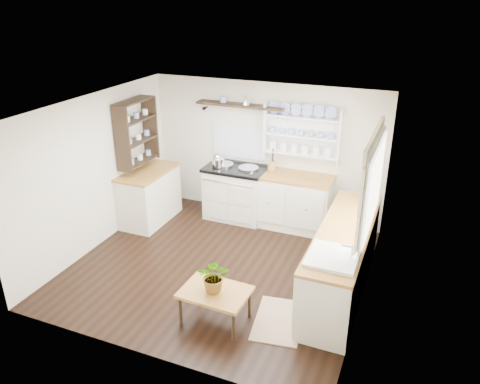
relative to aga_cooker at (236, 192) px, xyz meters
name	(u,v)px	position (x,y,z in m)	size (l,w,h in m)	color
floor	(219,266)	(0.40, -1.57, -0.47)	(4.00, 3.80, 0.01)	black
wall_back	(265,151)	(0.40, 0.33, 0.68)	(4.00, 0.02, 2.30)	beige
wall_right	(371,219)	(2.40, -1.57, 0.68)	(0.02, 3.80, 2.30)	beige
wall_left	(95,172)	(-1.60, -1.57, 0.68)	(0.02, 3.80, 2.30)	beige
ceiling	(216,108)	(0.40, -1.57, 1.83)	(4.00, 3.80, 0.01)	white
window	(372,181)	(2.35, -1.42, 1.10)	(0.08, 1.55, 1.22)	white
aga_cooker	(236,192)	(0.00, 0.00, 0.00)	(1.03, 0.71, 0.95)	beige
back_cabinets	(293,201)	(1.00, 0.03, -0.01)	(1.27, 0.63, 0.90)	beige
right_cabinets	(342,259)	(2.10, -1.47, -0.01)	(0.62, 2.43, 0.90)	beige
belfast_sink	(332,266)	(2.10, -2.22, 0.33)	(0.55, 0.60, 0.45)	white
left_cabinets	(149,195)	(-1.30, -0.67, -0.01)	(0.62, 1.13, 0.90)	beige
plate_rack	(304,132)	(1.05, 0.29, 1.09)	(1.20, 0.22, 0.90)	white
high_shelf	(240,106)	(0.00, 0.21, 1.44)	(1.50, 0.29, 0.16)	black
left_shelving	(137,132)	(-1.44, -0.67, 1.08)	(0.28, 0.80, 1.05)	black
kettle	(217,160)	(-0.28, -0.12, 0.57)	(0.18, 0.18, 0.22)	silver
utensil_crock	(272,166)	(0.60, 0.11, 0.52)	(0.13, 0.13, 0.15)	#A8753D
center_table	(215,294)	(0.85, -2.66, -0.09)	(0.81, 0.59, 0.43)	brown
potted_plant	(215,276)	(0.85, -2.66, 0.16)	(0.37, 0.32, 0.41)	#3F7233
floor_rug	(279,320)	(1.55, -2.39, -0.46)	(0.55, 0.85, 0.02)	brown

